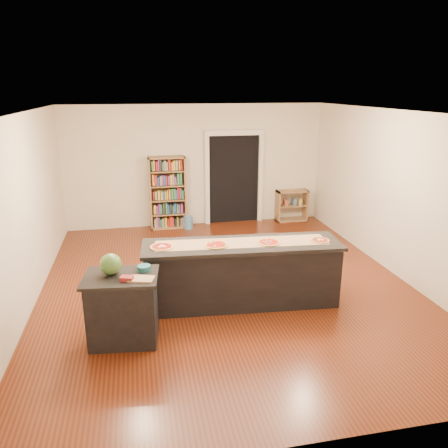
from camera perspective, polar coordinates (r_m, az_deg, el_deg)
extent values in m
cube|color=beige|center=(6.89, 0.33, 2.68)|extent=(6.00, 7.00, 2.80)
cube|color=#5A240F|center=(7.37, 0.31, -7.88)|extent=(6.00, 7.00, 0.01)
cube|color=white|center=(6.67, 0.35, 14.37)|extent=(6.00, 7.00, 0.01)
cube|color=black|center=(10.47, 1.27, 5.86)|extent=(1.20, 0.02, 2.10)
cube|color=silver|center=(10.31, -2.22, 5.66)|extent=(0.10, 0.08, 2.10)
cube|color=silver|center=(10.59, 4.78, 5.93)|extent=(0.10, 0.08, 2.10)
cube|color=silver|center=(10.26, 1.37, 11.83)|extent=(1.40, 0.08, 0.12)
cube|color=black|center=(6.61, 2.33, -6.68)|extent=(2.84, 0.71, 0.91)
cube|color=black|center=(6.42, 2.39, -2.75)|extent=(2.92, 0.79, 0.05)
cube|color=black|center=(5.83, -13.04, -10.88)|extent=(0.84, 0.59, 0.87)
cube|color=black|center=(5.63, -13.36, -6.79)|extent=(0.92, 0.67, 0.04)
cube|color=#98744A|center=(10.11, -7.36, 4.05)|extent=(0.84, 0.30, 1.67)
cube|color=#98744A|center=(10.84, 8.82, 2.41)|extent=(0.76, 0.33, 0.76)
cylinder|color=teal|center=(10.17, -4.67, 0.22)|extent=(0.21, 0.21, 0.30)
cube|color=#936D4C|center=(6.44, 2.35, -2.44)|extent=(2.57, 0.64, 0.00)
sphere|color=#144214|center=(5.64, -14.58, -5.11)|extent=(0.27, 0.27, 0.27)
cube|color=tan|center=(5.46, -10.74, -7.07)|extent=(0.34, 0.27, 0.02)
cube|color=maroon|center=(5.47, -12.58, -6.95)|extent=(0.18, 0.15, 0.05)
cylinder|color=#195966|center=(5.71, -10.40, -5.67)|extent=(0.17, 0.17, 0.06)
cylinder|color=#D9A653|center=(6.30, -8.11, -2.96)|extent=(0.33, 0.33, 0.02)
cylinder|color=#A5190C|center=(6.30, -8.11, -2.89)|extent=(0.27, 0.27, 0.00)
cylinder|color=#D9A653|center=(6.31, -1.03, -2.75)|extent=(0.33, 0.33, 0.02)
cylinder|color=#A5190C|center=(6.31, -1.03, -2.67)|extent=(0.27, 0.27, 0.00)
cylinder|color=#D9A653|center=(6.45, 5.87, -2.40)|extent=(0.32, 0.32, 0.02)
cylinder|color=#A5190C|center=(6.44, 5.87, -2.33)|extent=(0.26, 0.26, 0.00)
cylinder|color=#D9A653|center=(6.66, 12.43, -2.09)|extent=(0.29, 0.29, 0.02)
cylinder|color=#A5190C|center=(6.65, 12.43, -2.01)|extent=(0.24, 0.24, 0.00)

